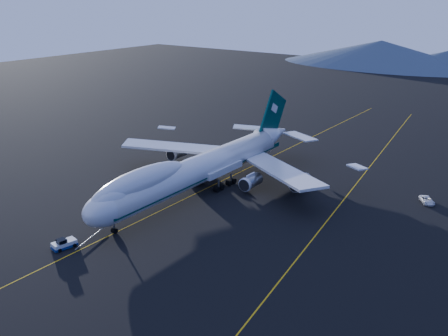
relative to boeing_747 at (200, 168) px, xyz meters
The scene contains 6 objects.
ground 5.81m from the boeing_747, 90.00° to the right, with size 500.00×500.00×0.00m, color black.
taxiway_line_main 5.80m from the boeing_747, 90.00° to the right, with size 0.25×220.00×0.01m, color #CF9D0C.
taxiway_line_side 32.14m from the boeing_747, 18.38° to the left, with size 0.25×200.00×0.01m, color #CF9D0C.
boeing_747 is the anchor object (origin of this frame).
pushback_tug 36.43m from the boeing_747, 94.77° to the right, with size 3.20×4.79×1.94m.
service_van 51.35m from the boeing_747, 28.68° to the left, with size 2.25×4.89×1.36m, color silver.
Camera 1 is at (68.74, -84.12, 44.32)m, focal length 40.00 mm.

